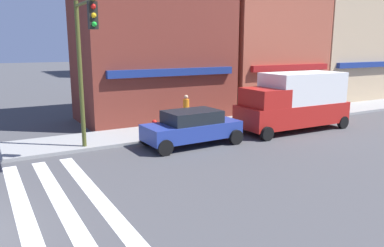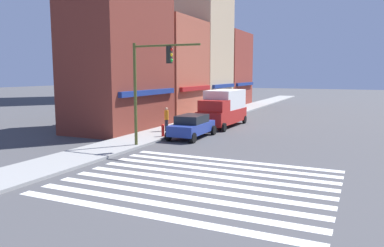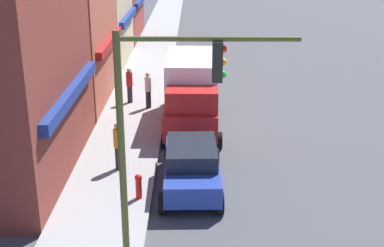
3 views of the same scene
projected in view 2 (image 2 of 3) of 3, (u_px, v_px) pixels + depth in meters
The scene contains 11 objects.
ground_plane at pixel (199, 181), 15.45m from camera, with size 200.00×200.00×0.00m, color #424244.
sidewalk_left at pixel (61, 162), 18.54m from camera, with size 120.00×3.00×0.15m.
crosswalk_stripes at pixel (199, 181), 15.44m from camera, with size 8.61×10.80×0.01m.
storefront_row at pixel (185, 58), 39.69m from camera, with size 33.87×5.30×13.70m.
traffic_signal at pixel (149, 77), 21.73m from camera, with size 0.32×4.31×6.19m.
sedan_blue at pixel (192, 126), 25.84m from camera, with size 4.44×2.02×1.59m.
box_truck_red at pixel (223, 108), 31.37m from camera, with size 6.25×2.42×3.04m.
pedestrian_red_jacket at pixel (202, 109), 35.25m from camera, with size 0.32×0.32×1.77m.
pedestrian_orange_vest at pixel (166, 119), 27.95m from camera, with size 0.32×0.32×1.77m.
pedestrian_white_shirt at pixel (208, 111), 34.06m from camera, with size 0.32×0.32×1.77m.
fire_hydrant at pixel (163, 130), 25.60m from camera, with size 0.24×0.24×0.84m.
Camera 2 is at (-13.75, -5.97, 4.42)m, focal length 35.00 mm.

